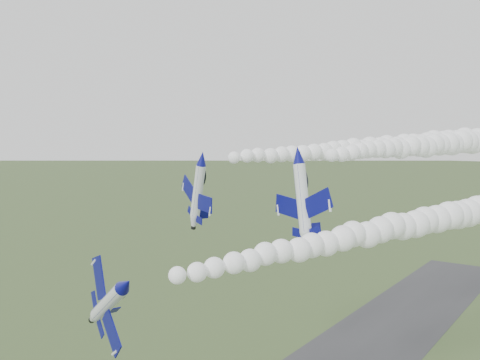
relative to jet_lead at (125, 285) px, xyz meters
The scene contains 6 objects.
jet_lead is the anchor object (origin of this frame).
smoke_trail_jet_lead 36.90m from the jet_lead, 67.30° to the left, with size 4.65×67.24×4.65m, color white, non-canonical shape.
jet_pair_left 29.53m from the jet_lead, 114.20° to the left, with size 9.69×11.52×3.80m.
smoke_trail_jet_pair_left 58.32m from the jet_lead, 87.93° to the left, with size 4.45×62.85×4.45m, color white, non-canonical shape.
jet_pair_right 28.60m from the jet_lead, 81.68° to the left, with size 10.96×12.76×3.61m.
smoke_trail_jet_pair_right 56.44m from the jet_lead, 74.58° to the left, with size 4.48×51.07×4.48m, color white, non-canonical shape.
Camera 1 is at (43.53, -44.56, 47.25)m, focal length 40.00 mm.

